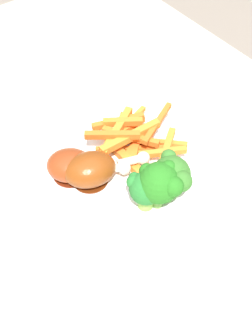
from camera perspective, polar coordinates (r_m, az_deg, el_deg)
dining_table at (r=0.73m, az=-1.69°, el=-9.48°), size 1.20×0.84×0.72m
dinner_plate at (r=0.68m, az=-0.00°, el=-1.47°), size 0.29×0.29×0.01m
broccoli_floret_front at (r=0.61m, az=4.37°, el=-1.65°), size 0.07×0.07×0.07m
broccoli_floret_middle at (r=0.61m, az=2.36°, el=-2.54°), size 0.05×0.05×0.06m
broccoli_floret_back at (r=0.62m, az=5.61°, el=-0.84°), size 0.07×0.05×0.07m
carrot_fries_pile at (r=0.70m, az=0.88°, el=3.56°), size 0.15×0.15×0.04m
chicken_drumstick_near at (r=0.65m, az=-4.15°, el=-0.15°), size 0.08×0.13×0.05m
chicken_drumstick_far at (r=0.66m, az=-6.47°, el=0.29°), size 0.10×0.11×0.04m
napkin at (r=0.93m, az=-5.01°, el=13.88°), size 0.20×0.22×0.00m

